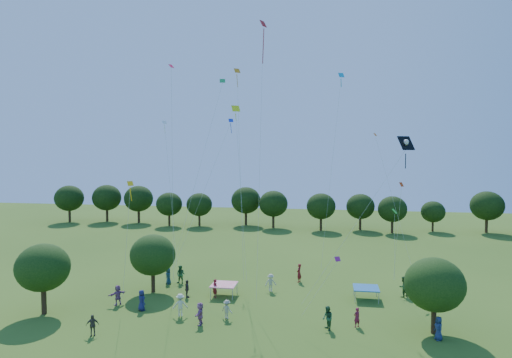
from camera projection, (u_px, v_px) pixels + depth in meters
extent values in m
cylinder|color=#422B19|center=(44.00, 302.00, 36.75)|extent=(0.41, 0.41, 2.01)
ellipsoid|color=#1E3D11|center=(43.00, 267.00, 36.57)|extent=(4.24, 4.24, 3.81)
cylinder|color=#422B19|center=(153.00, 283.00, 42.38)|extent=(0.36, 0.36, 1.73)
ellipsoid|color=#1E3D11|center=(153.00, 255.00, 42.20)|extent=(4.19, 4.19, 3.77)
cylinder|color=#422B19|center=(434.00, 321.00, 32.90)|extent=(0.36, 0.36, 1.77)
ellipsoid|color=#1E3D11|center=(435.00, 284.00, 32.72)|extent=(4.27, 4.27, 3.85)
cylinder|color=#422B19|center=(70.00, 216.00, 82.96)|extent=(0.44, 0.44, 2.15)
ellipsoid|color=black|center=(69.00, 198.00, 82.74)|extent=(5.17, 5.17, 4.65)
cylinder|color=#422B19|center=(107.00, 216.00, 83.54)|extent=(0.45, 0.45, 2.17)
ellipsoid|color=black|center=(107.00, 198.00, 83.32)|extent=(5.22, 5.22, 4.70)
cylinder|color=#422B19|center=(139.00, 217.00, 82.19)|extent=(0.44, 0.44, 2.15)
ellipsoid|color=black|center=(139.00, 199.00, 81.98)|extent=(5.17, 5.17, 4.65)
cylinder|color=#422B19|center=(169.00, 220.00, 78.90)|extent=(0.38, 0.38, 1.87)
ellipsoid|color=black|center=(169.00, 204.00, 78.71)|extent=(4.48, 4.48, 4.03)
cylinder|color=#422B19|center=(199.00, 221.00, 78.67)|extent=(0.38, 0.38, 1.84)
ellipsoid|color=black|center=(199.00, 205.00, 78.48)|extent=(4.42, 4.42, 3.98)
cylinder|color=#422B19|center=(246.00, 219.00, 79.78)|extent=(0.44, 0.44, 2.14)
ellipsoid|color=black|center=(246.00, 200.00, 79.56)|extent=(5.14, 5.14, 4.63)
cylinder|color=#422B19|center=(273.00, 222.00, 76.83)|extent=(0.42, 0.42, 2.03)
ellipsoid|color=black|center=(273.00, 204.00, 76.62)|extent=(4.86, 4.86, 4.37)
cylinder|color=#422B19|center=(321.00, 224.00, 74.45)|extent=(0.40, 0.40, 1.96)
ellipsoid|color=black|center=(321.00, 206.00, 74.25)|extent=(4.71, 4.71, 4.24)
cylinder|color=#422B19|center=(360.00, 224.00, 74.94)|extent=(0.39, 0.39, 1.91)
ellipsoid|color=black|center=(360.00, 206.00, 74.75)|extent=(4.59, 4.59, 4.13)
cylinder|color=#422B19|center=(392.00, 227.00, 72.03)|extent=(0.39, 0.39, 1.89)
ellipsoid|color=black|center=(392.00, 209.00, 71.84)|extent=(4.54, 4.54, 4.08)
cylinder|color=#422B19|center=(433.00, 227.00, 73.48)|extent=(0.33, 0.33, 1.58)
ellipsoid|color=black|center=(433.00, 212.00, 73.32)|extent=(3.80, 3.80, 3.42)
cylinder|color=#422B19|center=(486.00, 226.00, 72.38)|extent=(0.44, 0.44, 2.13)
ellipsoid|color=black|center=(487.00, 206.00, 72.16)|extent=(5.12, 5.12, 4.61)
cube|color=#E81B49|center=(224.00, 285.00, 41.24)|extent=(2.20, 2.20, 0.08)
cylinder|color=#999999|center=(210.00, 293.00, 40.45)|extent=(0.05, 0.05, 1.10)
cylinder|color=#999999|center=(232.00, 294.00, 40.13)|extent=(0.05, 0.05, 1.10)
cylinder|color=#999999|center=(216.00, 286.00, 42.42)|extent=(0.05, 0.05, 1.10)
cylinder|color=#999999|center=(237.00, 287.00, 42.10)|extent=(0.05, 0.05, 1.10)
cube|color=#17599A|center=(366.00, 288.00, 40.24)|extent=(2.20, 2.20, 0.08)
cylinder|color=#999999|center=(355.00, 296.00, 39.45)|extent=(0.05, 0.05, 1.10)
cylinder|color=#999999|center=(379.00, 298.00, 39.13)|extent=(0.05, 0.05, 1.10)
cylinder|color=#999999|center=(354.00, 289.00, 41.42)|extent=(0.05, 0.05, 1.10)
cylinder|color=#999999|center=(376.00, 291.00, 41.10)|extent=(0.05, 0.05, 1.10)
imported|color=navy|center=(168.00, 276.00, 44.97)|extent=(0.85, 0.85, 1.58)
imported|color=maroon|center=(299.00, 273.00, 45.53)|extent=(0.63, 0.79, 1.85)
imported|color=#2B6532|center=(181.00, 275.00, 45.07)|extent=(0.93, 0.56, 1.79)
imported|color=#AAA588|center=(227.00, 309.00, 35.70)|extent=(1.08, 0.83, 1.51)
imported|color=#3C3330|center=(441.00, 285.00, 41.70)|extent=(0.92, 1.11, 1.73)
imported|color=#AA6398|center=(200.00, 314.00, 34.52)|extent=(0.70, 1.64, 1.71)
imported|color=navy|center=(439.00, 328.00, 31.74)|extent=(0.65, 0.91, 1.67)
imported|color=maroon|center=(357.00, 317.00, 34.06)|extent=(0.65, 0.61, 1.48)
imported|color=#295122|center=(403.00, 287.00, 40.97)|extent=(1.03, 0.96, 1.86)
imported|color=beige|center=(271.00, 283.00, 42.53)|extent=(1.19, 0.85, 1.66)
imported|color=#48413A|center=(92.00, 325.00, 32.50)|extent=(0.98, 0.77, 1.53)
imported|color=#95578C|center=(118.00, 295.00, 38.89)|extent=(1.42, 1.63, 1.72)
imported|color=navy|center=(142.00, 300.00, 37.53)|extent=(0.94, 0.89, 1.72)
imported|color=maroon|center=(215.00, 288.00, 40.87)|extent=(0.72, 0.70, 1.64)
imported|color=#235331|center=(328.00, 318.00, 33.50)|extent=(0.77, 0.98, 1.76)
imported|color=beige|center=(180.00, 305.00, 36.26)|extent=(1.29, 0.85, 1.82)
imported|color=#3B322F|center=(187.00, 289.00, 40.78)|extent=(0.82, 1.03, 1.60)
cube|color=black|center=(406.00, 143.00, 35.39)|extent=(1.44, 1.30, 1.09)
cube|color=black|center=(406.00, 161.00, 35.53)|extent=(0.10, 0.27, 1.18)
sphere|color=white|center=(406.00, 142.00, 35.32)|extent=(0.40, 0.40, 0.40)
cylinder|color=white|center=(406.00, 145.00, 35.34)|extent=(0.28, 0.55, 0.35)
cylinder|color=white|center=(406.00, 145.00, 35.34)|extent=(0.28, 0.55, 0.35)
cylinder|color=beige|center=(354.00, 227.00, 35.36)|extent=(7.90, 2.24, 11.94)
cube|color=red|center=(263.00, 24.00, 40.08)|extent=(0.63, 0.78, 0.61)
cube|color=red|center=(263.00, 46.00, 40.26)|extent=(0.26, 0.63, 2.94)
cylinder|color=beige|center=(260.00, 157.00, 38.23)|extent=(0.26, 5.31, 22.72)
cube|color=red|center=(171.00, 66.00, 40.68)|extent=(0.47, 0.54, 0.34)
cylinder|color=beige|center=(172.00, 175.00, 41.23)|extent=(0.06, 0.22, 19.22)
cube|color=#FF420D|center=(401.00, 184.00, 38.28)|extent=(0.44, 0.47, 0.36)
cylinder|color=beige|center=(397.00, 235.00, 40.01)|extent=(0.11, 2.90, 8.86)
cube|color=#E9F115|center=(236.00, 108.00, 42.82)|extent=(0.89, 0.78, 0.61)
cube|color=#E9F115|center=(236.00, 117.00, 42.92)|extent=(0.10, 0.17, 0.69)
cylinder|color=beige|center=(241.00, 195.00, 42.06)|extent=(1.49, 2.42, 15.49)
cube|color=green|center=(222.00, 81.00, 49.89)|extent=(0.68, 0.54, 0.46)
cylinder|color=beige|center=(199.00, 172.00, 47.96)|extent=(3.88, 5.91, 19.21)
cube|color=#1534D9|center=(231.00, 120.00, 50.86)|extent=(0.59, 0.50, 0.40)
cube|color=#1534D9|center=(231.00, 128.00, 50.96)|extent=(0.14, 0.25, 1.10)
cylinder|color=beige|center=(204.00, 191.00, 48.56)|extent=(4.56, 6.46, 14.98)
cube|color=#8A176C|center=(338.00, 259.00, 30.86)|extent=(0.45, 0.39, 0.28)
cylinder|color=beige|center=(319.00, 289.00, 31.84)|extent=(2.50, 1.29, 4.42)
cube|color=white|center=(164.00, 122.00, 52.34)|extent=(0.55, 0.53, 0.37)
cube|color=white|center=(165.00, 129.00, 52.44)|extent=(0.07, 0.21, 0.92)
cylinder|color=beige|center=(170.00, 191.00, 49.34)|extent=(3.60, 6.56, 14.87)
cube|color=#0D9CC7|center=(341.00, 75.00, 44.98)|extent=(0.64, 0.53, 0.47)
cube|color=#0D9CC7|center=(341.00, 83.00, 45.08)|extent=(0.12, 0.20, 0.82)
cylinder|color=beige|center=(331.00, 174.00, 45.38)|extent=(1.81, 0.82, 19.06)
cube|color=orange|center=(375.00, 135.00, 46.81)|extent=(0.40, 0.44, 0.30)
cylinder|color=beige|center=(394.00, 203.00, 45.31)|extent=(3.53, 3.41, 13.33)
cube|color=#FFB90D|center=(130.00, 183.00, 33.90)|extent=(0.51, 0.50, 0.34)
cube|color=#FFB90D|center=(131.00, 194.00, 34.00)|extent=(0.07, 0.24, 1.05)
cylinder|color=beige|center=(126.00, 244.00, 35.28)|extent=(1.72, 1.89, 9.27)
cube|color=orange|center=(237.00, 71.00, 44.32)|extent=(0.67, 0.63, 0.47)
cube|color=orange|center=(237.00, 81.00, 44.43)|extent=(0.10, 0.28, 1.21)
cylinder|color=beige|center=(240.00, 174.00, 43.02)|extent=(1.36, 3.79, 19.38)
cube|color=#1A8317|center=(395.00, 211.00, 42.46)|extent=(0.59, 0.68, 0.42)
cylinder|color=beige|center=(395.00, 247.00, 42.16)|extent=(0.02, 1.07, 5.97)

